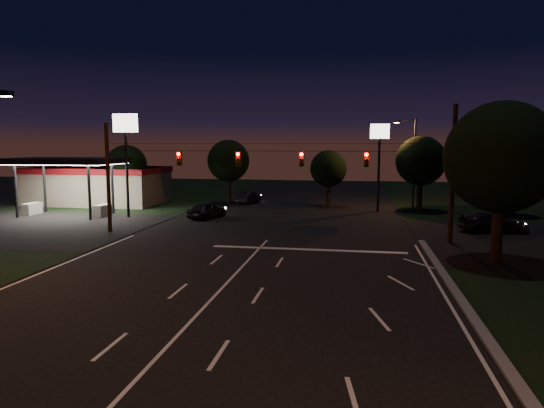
% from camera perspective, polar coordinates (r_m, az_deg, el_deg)
% --- Properties ---
extents(ground, '(140.00, 140.00, 0.00)m').
position_cam_1_polar(ground, '(19.75, -8.10, -12.05)').
color(ground, black).
rests_on(ground, ground).
extents(cross_street_left, '(20.00, 16.00, 0.02)m').
position_cam_1_polar(cross_street_left, '(42.99, -27.29, -2.39)').
color(cross_street_left, black).
rests_on(cross_street_left, ground).
extents(center_line, '(0.14, 40.00, 0.01)m').
position_cam_1_polar(center_line, '(14.60, -15.79, -19.35)').
color(center_line, silver).
rests_on(center_line, ground).
extents(stop_bar, '(12.00, 0.50, 0.01)m').
position_cam_1_polar(stop_bar, '(30.07, 4.21, -5.35)').
color(stop_bar, silver).
rests_on(stop_bar, ground).
extents(utility_pole_right, '(0.30, 0.30, 9.00)m').
position_cam_1_polar(utility_pole_right, '(33.93, 20.17, -4.36)').
color(utility_pole_right, black).
rests_on(utility_pole_right, ground).
extents(utility_pole_left, '(0.28, 0.28, 8.00)m').
position_cam_1_polar(utility_pole_left, '(37.84, -18.49, -3.15)').
color(utility_pole_left, black).
rests_on(utility_pole_left, ground).
extents(signal_span, '(24.00, 0.40, 1.56)m').
position_cam_1_polar(signal_span, '(33.24, -0.28, 5.40)').
color(signal_span, black).
rests_on(signal_span, ground).
extents(gas_station, '(14.20, 16.10, 5.25)m').
position_cam_1_polar(gas_station, '(55.68, -20.04, 2.40)').
color(gas_station, gray).
rests_on(gas_station, ground).
extents(pole_sign_left_near, '(2.20, 0.30, 9.10)m').
position_cam_1_polar(pole_sign_left_near, '(44.43, -16.83, 7.40)').
color(pole_sign_left_near, black).
rests_on(pole_sign_left_near, ground).
extents(pole_sign_right, '(1.80, 0.30, 8.40)m').
position_cam_1_polar(pole_sign_right, '(47.79, 12.52, 6.60)').
color(pole_sign_right, black).
rests_on(pole_sign_right, ground).
extents(street_light_right_far, '(2.20, 0.35, 9.00)m').
position_cam_1_polar(street_light_right_far, '(50.05, 16.10, 5.36)').
color(street_light_right_far, black).
rests_on(street_light_right_far, ground).
extents(tree_right_near, '(6.00, 6.00, 8.76)m').
position_cam_1_polar(tree_right_near, '(28.96, 25.33, 4.84)').
color(tree_right_near, black).
rests_on(tree_right_near, ground).
extents(tree_far_a, '(4.20, 4.20, 6.42)m').
position_cam_1_polar(tree_far_a, '(53.51, -16.65, 4.37)').
color(tree_far_a, black).
rests_on(tree_far_a, ground).
extents(tree_far_b, '(4.60, 4.60, 6.98)m').
position_cam_1_polar(tree_far_b, '(53.71, -5.09, 5.02)').
color(tree_far_b, black).
rests_on(tree_far_b, ground).
extents(tree_far_c, '(3.80, 3.80, 5.86)m').
position_cam_1_polar(tree_far_c, '(50.99, 6.67, 4.10)').
color(tree_far_c, black).
rests_on(tree_far_c, ground).
extents(tree_far_d, '(4.80, 4.80, 7.30)m').
position_cam_1_polar(tree_far_d, '(49.29, 17.10, 4.82)').
color(tree_far_d, black).
rests_on(tree_far_d, ground).
extents(tree_far_e, '(4.00, 4.00, 6.18)m').
position_cam_1_polar(tree_far_e, '(49.01, 26.70, 3.54)').
color(tree_far_e, black).
rests_on(tree_far_e, ground).
extents(car_oncoming_a, '(2.93, 4.52, 1.43)m').
position_cam_1_polar(car_oncoming_a, '(42.91, -7.65, -0.72)').
color(car_oncoming_a, black).
rests_on(car_oncoming_a, ground).
extents(car_oncoming_b, '(2.14, 4.18, 1.31)m').
position_cam_1_polar(car_oncoming_b, '(53.68, -2.73, 0.81)').
color(car_oncoming_b, black).
rests_on(car_oncoming_b, ground).
extents(car_cross, '(5.19, 2.63, 1.44)m').
position_cam_1_polar(car_cross, '(39.14, 24.61, -2.03)').
color(car_cross, black).
rests_on(car_cross, ground).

